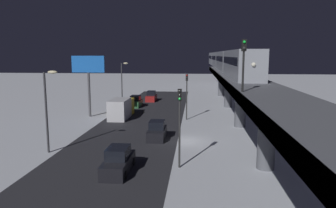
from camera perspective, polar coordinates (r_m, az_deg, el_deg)
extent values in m
plane|color=silver|center=(33.80, 3.05, -6.70)|extent=(240.00, 240.00, 0.00)
cube|color=#28282D|center=(34.57, -7.46, -6.40)|extent=(11.00, 90.87, 0.01)
cube|color=slate|center=(33.19, 14.81, 2.96)|extent=(5.00, 90.87, 0.80)
cube|color=#38383D|center=(32.87, 10.72, 3.04)|extent=(0.24, 89.05, 0.80)
cylinder|color=slate|center=(70.92, 9.59, 3.59)|extent=(1.40, 1.40, 5.41)
cylinder|color=slate|center=(55.91, 10.80, 2.18)|extent=(1.40, 1.40, 5.41)
cylinder|color=slate|center=(41.01, 12.88, -0.28)|extent=(1.40, 1.40, 5.41)
cylinder|color=slate|center=(26.38, 17.31, -5.48)|extent=(1.40, 1.40, 5.41)
cube|color=#999EA8|center=(41.46, 12.95, 7.05)|extent=(2.90, 18.00, 3.40)
cube|color=black|center=(41.45, 12.97, 7.62)|extent=(2.94, 16.20, 0.90)
cube|color=#999EA8|center=(59.93, 10.52, 7.61)|extent=(2.90, 18.00, 3.40)
cube|color=black|center=(59.93, 10.54, 8.00)|extent=(2.94, 16.20, 0.90)
cube|color=#999EA8|center=(78.47, 9.24, 7.90)|extent=(2.90, 18.00, 3.40)
cube|color=black|center=(78.46, 9.25, 8.20)|extent=(2.94, 16.20, 0.90)
cube|color=#999EA8|center=(97.03, 8.45, 8.08)|extent=(2.90, 18.00, 3.40)
cube|color=black|center=(97.02, 8.45, 8.32)|extent=(2.94, 16.20, 0.90)
sphere|color=white|center=(32.52, 15.13, 6.84)|extent=(0.44, 0.44, 0.44)
cylinder|color=black|center=(25.00, 13.33, 5.77)|extent=(0.16, 0.16, 3.20)
cube|color=black|center=(24.98, 13.50, 10.24)|extent=(0.36, 0.28, 0.90)
sphere|color=#19F23F|center=(24.82, 13.57, 10.78)|extent=(0.22, 0.22, 0.22)
sphere|color=#333333|center=(24.81, 13.53, 9.72)|extent=(0.22, 0.22, 0.22)
cube|color=black|center=(25.49, -8.91, -10.74)|extent=(1.80, 4.78, 1.10)
cube|color=black|center=(25.18, -8.96, -8.62)|extent=(1.58, 2.29, 0.87)
cylinder|color=black|center=(27.13, -9.92, -10.06)|extent=(0.20, 0.64, 0.64)
cylinder|color=black|center=(26.75, -6.32, -10.25)|extent=(0.20, 0.64, 0.64)
cylinder|color=black|center=(24.45, -11.74, -12.26)|extent=(0.20, 0.64, 0.64)
cylinder|color=black|center=(24.04, -7.73, -12.53)|extent=(0.20, 0.64, 0.64)
cube|color=black|center=(34.70, -1.99, -5.34)|extent=(1.80, 4.21, 1.10)
cube|color=black|center=(34.47, -2.00, -3.75)|extent=(1.58, 2.02, 0.87)
cube|color=#2D6038|center=(56.21, -5.84, 0.11)|extent=(1.80, 4.47, 1.10)
cube|color=black|center=(56.07, -5.86, 1.10)|extent=(1.58, 2.15, 0.87)
cube|color=#A51E1E|center=(62.89, -3.01, 1.07)|extent=(1.80, 4.33, 1.10)
cube|color=black|center=(62.76, -3.02, 1.96)|extent=(1.58, 2.08, 0.87)
cube|color=gold|center=(49.29, -7.63, -0.40)|extent=(2.30, 2.20, 2.40)
cube|color=silver|center=(45.61, -8.67, -0.91)|extent=(2.40, 5.00, 2.80)
cylinder|color=#2D2D2D|center=(25.45, 2.08, -5.49)|extent=(0.16, 0.16, 5.50)
cube|color=black|center=(24.86, 2.12, 1.68)|extent=(0.32, 0.32, 0.90)
sphere|color=black|center=(24.64, 2.11, 2.32)|extent=(0.20, 0.20, 0.20)
sphere|color=black|center=(24.68, 2.10, 1.63)|extent=(0.20, 0.20, 0.20)
sphere|color=#19E53F|center=(24.72, 2.10, 0.94)|extent=(0.20, 0.20, 0.20)
cylinder|color=#2D2D2D|center=(44.35, 3.37, 0.67)|extent=(0.16, 0.16, 5.50)
cube|color=black|center=(44.01, 3.41, 4.79)|extent=(0.32, 0.32, 0.90)
sphere|color=red|center=(43.81, 3.40, 5.17)|extent=(0.20, 0.20, 0.20)
sphere|color=black|center=(43.83, 3.40, 4.78)|extent=(0.20, 0.20, 0.20)
sphere|color=black|center=(43.85, 3.40, 4.39)|extent=(0.20, 0.20, 0.20)
cylinder|color=#4C4C51|center=(47.87, -13.95, 1.63)|extent=(0.36, 0.36, 6.50)
cube|color=blue|center=(47.54, -14.15, 6.96)|extent=(4.80, 0.30, 2.40)
cylinder|color=#38383D|center=(31.19, -21.00, -1.53)|extent=(0.20, 0.20, 7.50)
ellipsoid|color=#F4E5B2|center=(30.43, -20.03, 5.40)|extent=(0.90, 0.44, 0.30)
cylinder|color=#38383D|center=(59.38, -8.29, 3.64)|extent=(0.20, 0.20, 7.50)
ellipsoid|color=#F4E5B2|center=(58.98, -7.61, 7.27)|extent=(0.90, 0.44, 0.30)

